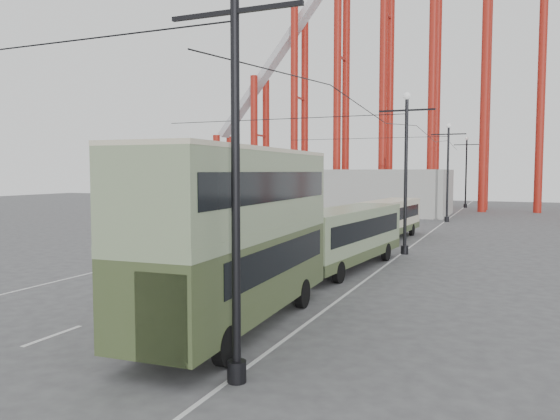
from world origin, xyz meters
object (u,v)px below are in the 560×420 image
at_px(single_decker_green, 346,235).
at_px(single_decker_cream, 390,217).
at_px(lamp_post_near, 235,32).
at_px(pedestrian, 271,268).
at_px(double_decker_bus, 238,228).

height_order(single_decker_green, single_decker_cream, single_decker_green).
relative_size(lamp_post_near, single_decker_cream, 1.20).
xyz_separation_m(single_decker_green, single_decker_cream, (-0.49, 12.88, -0.13)).
bearing_deg(single_decker_green, pedestrian, -94.82).
relative_size(double_decker_bus, single_decker_cream, 1.16).
relative_size(single_decker_green, pedestrian, 5.36).
bearing_deg(single_decker_cream, lamp_post_near, -80.88).
height_order(lamp_post_near, single_decker_cream, lamp_post_near).
bearing_deg(single_decker_green, single_decker_cream, 97.47).
bearing_deg(pedestrian, double_decker_bus, 70.62).
distance_m(double_decker_bus, pedestrian, 5.20).
bearing_deg(single_decker_cream, double_decker_bus, -84.98).
bearing_deg(single_decker_cream, pedestrian, -87.63).
xyz_separation_m(lamp_post_near, pedestrian, (-3.01, 8.69, -6.86)).
distance_m(double_decker_bus, single_decker_green, 11.23).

